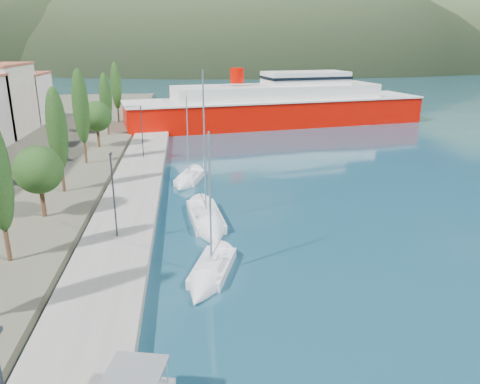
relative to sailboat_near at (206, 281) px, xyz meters
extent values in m
plane|color=navy|center=(2.92, 113.27, -0.28)|extent=(1400.00, 1400.00, 0.00)
cube|color=gray|center=(-6.08, 19.27, 0.12)|extent=(5.00, 88.00, 0.80)
cube|color=silver|center=(-29.08, 59.27, 4.42)|extent=(9.00, 10.00, 8.00)
cube|color=#9E5138|center=(-29.08, 59.27, 8.57)|extent=(9.20, 10.20, 0.30)
cylinder|color=#47301E|center=(-12.44, 3.38, 1.45)|extent=(0.30, 0.30, 2.06)
cylinder|color=#47301E|center=(-12.44, 11.39, 1.61)|extent=(0.36, 0.36, 2.36)
sphere|color=#204016|center=(-12.44, 11.39, 4.30)|extent=(3.78, 3.78, 3.78)
cylinder|color=#47301E|center=(-12.44, 17.99, 1.49)|extent=(0.30, 0.30, 2.13)
ellipsoid|color=#204016|center=(-12.44, 17.99, 6.33)|extent=(1.80, 1.80, 7.55)
cylinder|color=#47301E|center=(-12.44, 28.68, 1.59)|extent=(0.30, 0.30, 2.34)
ellipsoid|color=#204016|center=(-12.44, 28.68, 6.91)|extent=(1.80, 1.80, 8.30)
cylinder|color=#47301E|center=(-12.44, 37.36, 1.66)|extent=(0.36, 0.36, 2.48)
sphere|color=#204016|center=(-12.44, 37.36, 4.49)|extent=(3.97, 3.97, 3.97)
cylinder|color=#47301E|center=(-12.44, 45.91, 1.42)|extent=(0.30, 0.30, 2.00)
ellipsoid|color=#204016|center=(-12.44, 45.91, 5.97)|extent=(1.80, 1.80, 7.09)
cylinder|color=#47301E|center=(-12.44, 57.61, 1.53)|extent=(0.30, 0.30, 2.22)
ellipsoid|color=#204016|center=(-12.44, 57.61, 6.58)|extent=(1.80, 1.80, 7.87)
cylinder|color=#2D2D33|center=(-6.08, 6.39, 3.52)|extent=(0.12, 0.12, 6.00)
cube|color=#2D2D33|center=(-6.08, 6.64, 6.52)|extent=(0.15, 0.50, 0.12)
cylinder|color=#2D2D33|center=(-6.08, 30.37, 3.52)|extent=(0.12, 0.12, 6.00)
cube|color=#2D2D33|center=(-6.08, 30.62, 6.52)|extent=(0.15, 0.50, 0.12)
cube|color=slate|center=(-3.18, -10.69, 2.10)|extent=(2.67, 2.97, 0.09)
cube|color=silver|center=(0.51, 1.62, -0.05)|extent=(3.50, 5.46, 0.81)
cube|color=silver|center=(0.41, 1.30, 0.49)|extent=(1.80, 2.31, 0.32)
cylinder|color=silver|center=(0.41, 1.30, 4.64)|extent=(0.12, 0.12, 8.57)
cone|color=silver|center=(-0.46, -1.48, -0.05)|extent=(2.69, 2.88, 2.08)
cube|color=silver|center=(0.45, 10.77, -0.02)|extent=(3.05, 6.84, 0.94)
cube|color=silver|center=(0.49, 10.33, 0.61)|extent=(1.70, 2.78, 0.36)
cylinder|color=silver|center=(0.49, 10.33, 6.17)|extent=(0.12, 0.12, 11.44)
cone|color=silver|center=(0.88, 6.55, -0.02)|extent=(2.69, 3.32, 2.39)
cube|color=silver|center=(-0.65, 22.54, -0.05)|extent=(3.40, 5.26, 0.83)
cube|color=silver|center=(-0.74, 22.23, 0.51)|extent=(1.77, 2.22, 0.32)
cylinder|color=silver|center=(-0.74, 22.23, 4.53)|extent=(0.12, 0.12, 8.33)
cone|color=silver|center=(-1.52, 19.55, -0.05)|extent=(2.68, 2.77, 2.13)
cube|color=#C20900|center=(14.97, 55.70, 1.69)|extent=(52.95, 19.90, 5.01)
cube|color=silver|center=(14.97, 55.70, 4.19)|extent=(53.37, 20.28, 0.27)
cube|color=silver|center=(14.97, 55.70, 5.27)|extent=(36.81, 15.21, 2.68)
cube|color=silver|center=(20.25, 56.66, 7.68)|extent=(15.48, 9.16, 2.15)
cylinder|color=#C20900|center=(7.94, 54.41, 8.31)|extent=(2.33, 2.33, 2.50)
camera|label=1|loc=(-0.90, -25.40, 13.91)|focal=35.00mm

